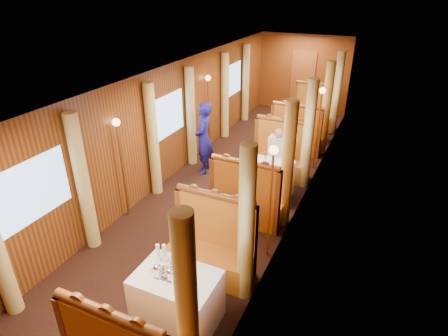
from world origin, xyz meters
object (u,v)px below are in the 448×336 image
Objects in this scene: teapot_back at (173,267)px; passenger at (277,149)px; fruit_plate at (190,289)px; table_mid at (265,180)px; banquette_mid_fwd at (247,202)px; banquette_near_aft at (212,249)px; table_far at (305,126)px; rose_vase_mid at (266,155)px; teapot_left at (158,272)px; rose_vase_far at (307,107)px; tea_tray at (170,275)px; banquette_mid_aft at (279,159)px; teapot_right at (170,276)px; banquette_far_aft at (313,113)px; table_near at (177,298)px; steward at (204,138)px; banquette_far_fwd at (296,136)px.

teapot_back is 0.19× the size of passenger.
fruit_plate is (0.36, -0.21, -0.04)m from teapot_back.
table_mid is 3.44m from teapot_back.
banquette_near_aft is at bearing -90.00° from banquette_mid_fwd.
rose_vase_mid is (-0.02, -3.48, 0.55)m from table_far.
rose_vase_far is at bearing 70.79° from teapot_left.
tea_tray is at bearing 161.68° from fruit_plate.
banquette_mid_aft is 4.67m from fruit_plate.
banquette_near_aft is at bearing 86.46° from tea_tray.
tea_tray is at bearing -91.46° from banquette_mid_fwd.
teapot_right is (0.05, -0.07, 0.06)m from tea_tray.
banquette_mid_fwd is 1.00× the size of banquette_mid_aft.
banquette_far_aft reaches higher than table_far.
table_near is at bearing -90.00° from banquette_mid_fwd.
rose_vase_mid is (0.17, 3.62, 0.10)m from teapot_left.
banquette_mid_aft is (0.00, 4.51, 0.05)m from table_near.
banquette_mid_aft is 3.72× the size of rose_vase_far.
banquette_far_aft is (0.00, 5.53, 0.00)m from banquette_mid_fwd.
teapot_left is (-0.19, -3.60, 0.45)m from table_mid.
fruit_plate reaches higher than table_mid.
banquette_far_aft is at bearing 71.04° from teapot_left.
table_mid is 3.53m from rose_vase_far.
tea_tray is at bearing -90.58° from rose_vase_far.
fruit_plate is at bearing -87.82° from rose_vase_far.
rose_vase_mid reaches higher than table_near.
tea_tray is 0.20× the size of steward.
table_near is 0.63× the size of steward.
table_far is at bearing 90.00° from banquette_mid_fwd.
table_near is 0.78× the size of banquette_near_aft.
teapot_right is 4.39m from steward.
passenger is at bearing 65.21° from teapot_back.
steward is at bearing -118.90° from rose_vase_far.
table_near is at bearing -90.00° from banquette_mid_aft.
banquette_near_aft is at bearing 103.63° from fruit_plate.
teapot_right reaches higher than fruit_plate.
teapot_right is (-0.02, -2.57, 0.39)m from banquette_mid_fwd.
rose_vase_far is (0.01, -1.03, 0.50)m from banquette_far_aft.
steward is at bearing 112.46° from table_near.
banquette_far_fwd is (0.00, 1.47, 0.00)m from banquette_mid_aft.
banquette_mid_fwd is at bearing -90.00° from banquette_mid_aft.
passenger is at bearing 90.00° from table_mid.
banquette_mid_aft is 9.26× the size of teapot_back.
teapot_back is at bearing 99.17° from tea_tray.
banquette_near_aft is at bearing -90.07° from rose_vase_far.
banquette_mid_fwd is 0.80× the size of steward.
fruit_plate is 4.43m from passenger.
steward is (-1.93, 4.12, 0.06)m from fruit_plate.
banquette_near_aft is at bearing 70.77° from teapot_right.
steward is 2.19× the size of passenger.
table_near is 5.89× the size of teapot_left.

